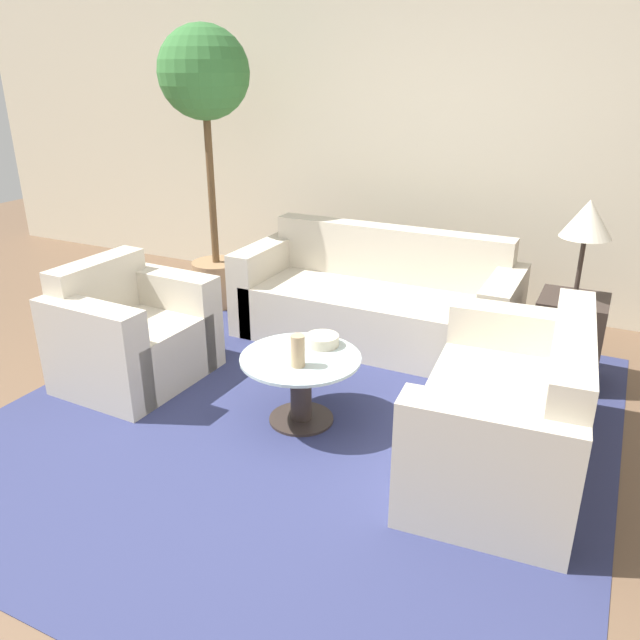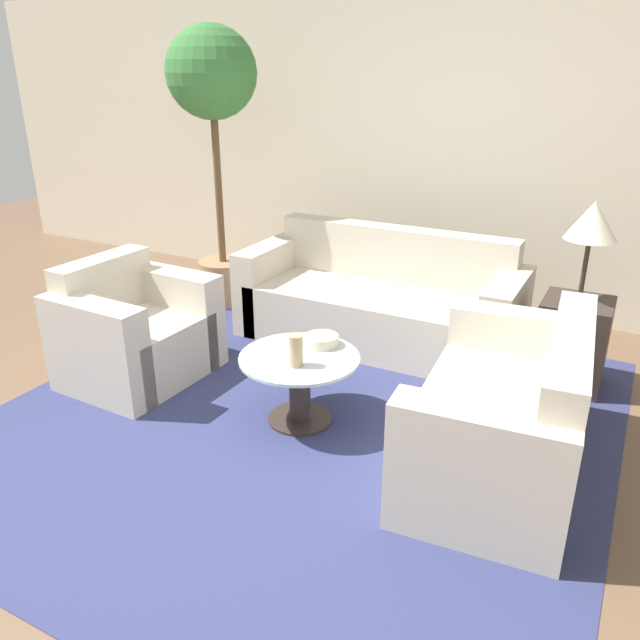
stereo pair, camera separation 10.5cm
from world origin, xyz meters
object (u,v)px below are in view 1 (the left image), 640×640
Objects in this scene: armchair at (130,338)px; coffee_table at (301,380)px; bowl at (322,340)px; table_lamp at (587,222)px; loveseat at (513,418)px; potted_plant at (206,110)px; vase at (298,351)px; sofa_main at (377,304)px.

coffee_table is (1.27, 0.00, -0.02)m from armchair.
table_lamp is at bearing 39.29° from bowl.
potted_plant reaches higher than loveseat.
armchair reaches higher than bowl.
potted_plant is 12.36× the size of vase.
vase is at bearing -90.08° from bowl.
sofa_main reaches higher than coffee_table.
loveseat reaches higher than armchair.
table_lamp is at bearing -3.55° from sofa_main.
loveseat is 1.15m from bowl.
table_lamp reaches higher than sofa_main.
potted_plant is (-2.89, 0.18, 0.55)m from table_lamp.
sofa_main is 2.98× the size of coffee_table.
coffee_table is at bearing -136.82° from table_lamp.
potted_plant reaches higher than sofa_main.
coffee_table is 3.80× the size of vase.
vase is at bearing -68.75° from coffee_table.
loveseat is 1.40m from table_lamp.
armchair is at bearing -154.37° from table_lamp.
potted_plant is at bearing 13.87° from armchair.
sofa_main is 1.74m from loveseat.
loveseat is at bearing -86.02° from armchair.
bowl is (-1.28, -1.04, -0.62)m from table_lamp.
loveseat is at bearing 4.36° from coffee_table.
armchair is at bearing -171.41° from bowl.
armchair is at bearing -77.91° from potted_plant.
sofa_main reaches higher than bowl.
potted_plant is (-2.75, 1.33, 1.34)m from loveseat.
vase is 0.94× the size of bowl.
sofa_main is 1.58m from table_lamp.
armchair is at bearing -92.39° from loveseat.
vase is (0.09, -1.43, 0.23)m from sofa_main.
sofa_main is at bearing 176.45° from table_lamp.
bowl is (-1.13, 0.10, 0.17)m from loveseat.
sofa_main is 2.22× the size of armchair.
bowl is at bearing -99.84° from loveseat.
loveseat is at bearing -5.25° from bowl.
bowl is (1.31, 0.20, 0.16)m from armchair.
potted_plant reaches higher than coffee_table.
loveseat is 8.05× the size of vase.
bowl is (0.00, 0.30, -0.06)m from vase.
bowl is at bearing -37.09° from potted_plant.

